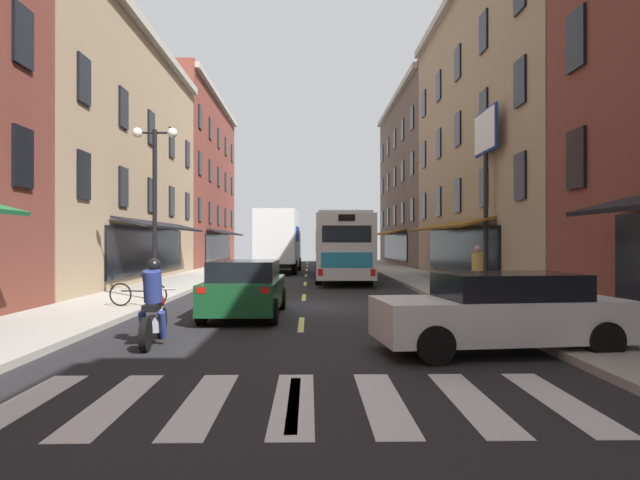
% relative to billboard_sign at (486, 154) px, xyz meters
% --- Properties ---
extents(ground_plane, '(34.80, 80.00, 0.10)m').
position_rel_billboard_sign_xyz_m(ground_plane, '(-7.05, -4.72, -5.43)').
color(ground_plane, black).
extents(lane_centre_dashes, '(0.14, 73.90, 0.01)m').
position_rel_billboard_sign_xyz_m(lane_centre_dashes, '(-7.05, -4.97, -5.38)').
color(lane_centre_dashes, '#DBCC4C').
rests_on(lane_centre_dashes, ground).
extents(crosswalk_near, '(7.10, 2.80, 0.01)m').
position_rel_billboard_sign_xyz_m(crosswalk_near, '(-7.05, -14.72, -5.38)').
color(crosswalk_near, silver).
rests_on(crosswalk_near, ground).
extents(sidewalk_left, '(3.00, 80.00, 0.14)m').
position_rel_billboard_sign_xyz_m(sidewalk_left, '(-12.95, -4.72, -5.31)').
color(sidewalk_left, '#A39E93').
rests_on(sidewalk_left, ground).
extents(sidewalk_right, '(3.00, 80.00, 0.14)m').
position_rel_billboard_sign_xyz_m(sidewalk_right, '(-1.15, -4.72, -5.31)').
color(sidewalk_right, '#A39E93').
rests_on(sidewalk_right, ground).
extents(billboard_sign, '(0.40, 2.57, 6.97)m').
position_rel_billboard_sign_xyz_m(billboard_sign, '(0.00, 0.00, 0.00)').
color(billboard_sign, black).
rests_on(billboard_sign, sidewalk_right).
extents(transit_bus, '(2.79, 12.34, 3.33)m').
position_rel_billboard_sign_xyz_m(transit_bus, '(-5.21, 7.84, -3.63)').
color(transit_bus, silver).
rests_on(transit_bus, ground).
extents(box_truck, '(2.69, 7.59, 3.89)m').
position_rel_billboard_sign_xyz_m(box_truck, '(-8.77, 13.79, -3.38)').
color(box_truck, white).
rests_on(box_truck, ground).
extents(sedan_near, '(4.54, 2.31, 1.41)m').
position_rel_billboard_sign_xyz_m(sedan_near, '(-3.43, -11.68, -4.66)').
color(sedan_near, silver).
rests_on(sedan_near, ground).
extents(sedan_mid, '(1.98, 4.50, 1.48)m').
position_rel_billboard_sign_xyz_m(sedan_mid, '(-8.55, -6.76, -4.63)').
color(sedan_mid, '#144723').
rests_on(sedan_mid, ground).
extents(sedan_far, '(2.08, 4.59, 1.39)m').
position_rel_billboard_sign_xyz_m(sedan_far, '(-8.78, 23.93, -4.66)').
color(sedan_far, black).
rests_on(sedan_far, ground).
extents(motorcycle_rider, '(0.62, 2.07, 1.66)m').
position_rel_billboard_sign_xyz_m(motorcycle_rider, '(-9.83, -10.85, -4.67)').
color(motorcycle_rider, black).
rests_on(motorcycle_rider, ground).
extents(bicycle_near, '(1.71, 0.48, 0.91)m').
position_rel_billboard_sign_xyz_m(bicycle_near, '(-11.72, -5.59, -4.88)').
color(bicycle_near, black).
rests_on(bicycle_near, sidewalk_left).
extents(pedestrian_near, '(0.36, 0.51, 1.61)m').
position_rel_billboard_sign_xyz_m(pedestrian_near, '(-0.99, -2.11, -4.39)').
color(pedestrian_near, navy).
rests_on(pedestrian_near, sidewalk_right).
extents(pedestrian_mid, '(0.36, 0.36, 1.72)m').
position_rel_billboard_sign_xyz_m(pedestrian_mid, '(-1.45, -3.72, -4.36)').
color(pedestrian_mid, black).
rests_on(pedestrian_mid, sidewalk_right).
extents(street_lamp_twin, '(1.42, 0.32, 5.44)m').
position_rel_billboard_sign_xyz_m(street_lamp_twin, '(-11.75, -3.82, -2.23)').
color(street_lamp_twin, black).
rests_on(street_lamp_twin, sidewalk_left).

